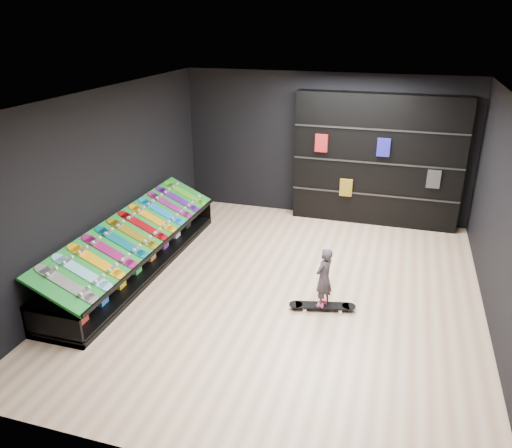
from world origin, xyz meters
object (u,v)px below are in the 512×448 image
(back_shelving, at_px, (377,161))
(child, at_px, (323,289))
(display_rack, at_px, (137,256))
(floor_skateboard, at_px, (322,307))

(back_shelving, distance_m, child, 3.85)
(back_shelving, bearing_deg, display_rack, -137.75)
(display_rack, bearing_deg, floor_skateboard, -6.79)
(floor_skateboard, bearing_deg, child, 0.00)
(display_rack, distance_m, child, 3.27)
(display_rack, relative_size, child, 8.24)
(display_rack, xyz_separation_m, child, (3.25, -0.39, 0.11))
(display_rack, height_order, child, child)
(floor_skateboard, bearing_deg, display_rack, 160.09)
(floor_skateboard, relative_size, child, 1.80)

